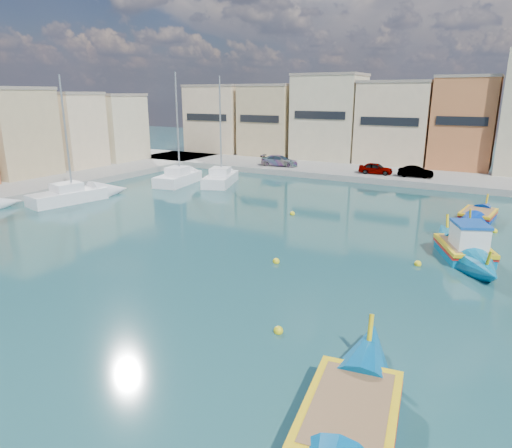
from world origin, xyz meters
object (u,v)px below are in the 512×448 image
Objects in this scene: yacht_north at (225,177)px; yacht_mid at (89,194)px; luzzu_blue_cabin at (464,251)px; luzzu_green at (478,217)px; yacht_midnorth at (186,177)px; luzzu_blue_south at (349,422)px.

yacht_north is 1.02× the size of yacht_mid.
luzzu_blue_cabin reaches higher than luzzu_green.
luzzu_blue_cabin is 28.72m from yacht_midnorth.
luzzu_green is 0.71× the size of yacht_north.
luzzu_blue_cabin is 0.84× the size of yacht_mid.
luzzu_green is 24.35m from luzzu_blue_south.
yacht_midnorth is (-26.68, 10.64, 0.06)m from luzzu_blue_cabin.
yacht_north is at bearing 170.64° from luzzu_green.
yacht_midnorth reaches higher than luzzu_green.
yacht_midnorth is at bearing 158.25° from luzzu_blue_cabin.
luzzu_blue_cabin is 0.89× the size of luzzu_blue_south.
yacht_north is 0.97× the size of yacht_midnorth.
yacht_north is at bearing 65.38° from yacht_mid.
yacht_north is at bearing 28.21° from yacht_midnorth.
yacht_mid is at bearing 150.05° from luzzu_blue_south.
luzzu_green is (0.07, 8.62, -0.13)m from luzzu_blue_cabin.
luzzu_green is 0.77× the size of luzzu_blue_south.
yacht_north is 13.47m from yacht_mid.
luzzu_blue_cabin is 0.83× the size of yacht_north.
yacht_north reaches higher than luzzu_blue_cabin.
luzzu_green is at bearing -4.33° from yacht_midnorth.
luzzu_blue_cabin is 0.80× the size of yacht_midnorth.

